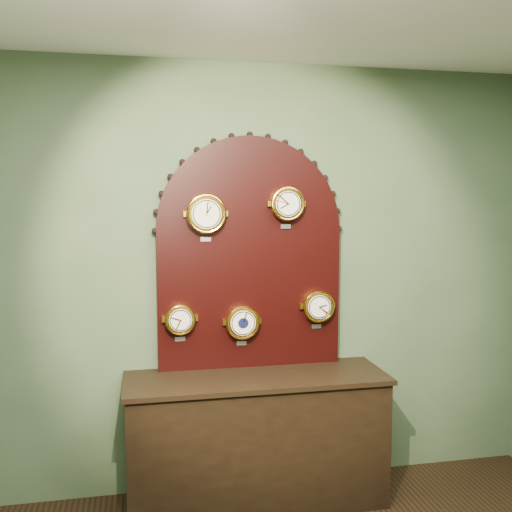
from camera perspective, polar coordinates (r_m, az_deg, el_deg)
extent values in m
plane|color=#475F41|center=(3.77, -0.76, -2.34)|extent=(4.00, 0.00, 4.00)
cube|color=black|center=(3.80, 0.06, -18.05)|extent=(1.60, 0.50, 0.80)
cube|color=black|center=(3.74, -0.61, -4.26)|extent=(1.20, 0.06, 0.90)
cylinder|color=black|center=(3.69, -0.62, 2.63)|extent=(1.20, 0.06, 1.20)
cylinder|color=gold|center=(3.59, -5.03, 4.23)|extent=(0.23, 0.08, 0.23)
torus|color=gold|center=(3.55, -4.97, 4.21)|extent=(0.25, 0.02, 0.25)
cylinder|color=white|center=(3.55, -4.96, 4.21)|extent=(0.19, 0.01, 0.19)
cube|color=silver|center=(3.62, -5.05, 1.69)|extent=(0.07, 0.01, 0.03)
cylinder|color=gold|center=(3.68, 3.09, 5.24)|extent=(0.20, 0.08, 0.20)
torus|color=gold|center=(3.65, 3.22, 5.23)|extent=(0.22, 0.02, 0.22)
cylinder|color=white|center=(3.64, 3.25, 5.23)|extent=(0.16, 0.01, 0.16)
cube|color=silver|center=(3.71, 2.99, 2.97)|extent=(0.07, 0.01, 0.03)
cylinder|color=gold|center=(3.65, -7.59, -6.25)|extent=(0.18, 0.08, 0.18)
torus|color=gold|center=(3.62, -7.55, -6.36)|extent=(0.19, 0.02, 0.19)
cylinder|color=white|center=(3.61, -7.55, -6.38)|extent=(0.14, 0.01, 0.14)
cube|color=silver|center=(3.70, -7.59, -8.22)|extent=(0.06, 0.01, 0.03)
cylinder|color=gold|center=(3.70, -1.39, -6.59)|extent=(0.20, 0.08, 0.20)
torus|color=gold|center=(3.67, -1.30, -6.69)|extent=(0.22, 0.02, 0.22)
cylinder|color=white|center=(3.67, -1.28, -6.72)|extent=(0.16, 0.01, 0.16)
cube|color=silver|center=(3.76, -1.45, -8.70)|extent=(0.07, 0.01, 0.03)
cylinder|color=#0D123A|center=(3.66, -1.28, -6.73)|extent=(0.07, 0.00, 0.07)
cylinder|color=gold|center=(3.81, 6.18, -4.98)|extent=(0.20, 0.08, 0.20)
torus|color=gold|center=(3.78, 6.33, -5.07)|extent=(0.21, 0.02, 0.21)
cylinder|color=white|center=(3.77, 6.37, -5.09)|extent=(0.16, 0.01, 0.16)
cube|color=silver|center=(3.86, 6.05, -7.00)|extent=(0.07, 0.01, 0.03)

